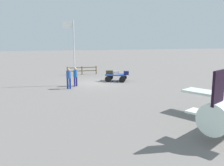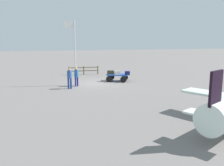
% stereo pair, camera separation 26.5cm
% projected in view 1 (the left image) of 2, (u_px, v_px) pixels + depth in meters
% --- Properties ---
extents(ground_plane, '(120.00, 120.00, 0.00)m').
position_uv_depth(ground_plane, '(95.00, 83.00, 22.26)').
color(ground_plane, slate).
extents(luggage_cart, '(2.27, 1.98, 0.67)m').
position_uv_depth(luggage_cart, '(116.00, 76.00, 23.15)').
color(luggage_cart, '#244FB2').
rests_on(luggage_cart, ground).
extents(suitcase_navy, '(0.53, 0.50, 0.34)m').
position_uv_depth(suitcase_navy, '(126.00, 73.00, 22.63)').
color(suitcase_navy, navy).
rests_on(suitcase_navy, luggage_cart).
extents(suitcase_olive, '(0.58, 0.40, 0.34)m').
position_uv_depth(suitcase_olive, '(116.00, 73.00, 22.74)').
color(suitcase_olive, '#939594').
rests_on(suitcase_olive, luggage_cart).
extents(suitcase_grey, '(0.68, 0.43, 0.35)m').
position_uv_depth(suitcase_grey, '(109.00, 72.00, 23.09)').
color(suitcase_grey, '#3A3523').
rests_on(suitcase_grey, luggage_cart).
extents(worker_lead, '(0.47, 0.47, 1.59)m').
position_uv_depth(worker_lead, '(75.00, 75.00, 20.62)').
color(worker_lead, navy).
rests_on(worker_lead, ground).
extents(worker_trailing, '(0.37, 0.37, 1.66)m').
position_uv_depth(worker_trailing, '(69.00, 77.00, 19.58)').
color(worker_trailing, navy).
rests_on(worker_trailing, ground).
extents(flagpole, '(0.92, 0.10, 5.46)m').
position_uv_depth(flagpole, '(73.00, 48.00, 20.58)').
color(flagpole, silver).
rests_on(flagpole, ground).
extents(wooden_fence, '(3.33, 0.17, 0.92)m').
position_uv_depth(wooden_fence, '(82.00, 70.00, 27.27)').
color(wooden_fence, brown).
rests_on(wooden_fence, ground).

